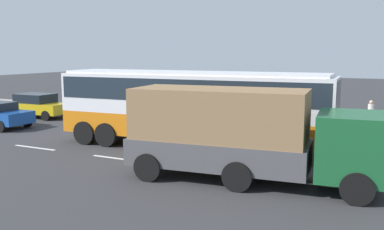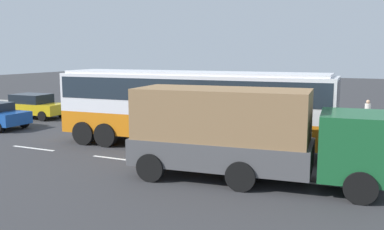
{
  "view_description": "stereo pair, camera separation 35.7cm",
  "coord_description": "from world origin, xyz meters",
  "px_view_note": "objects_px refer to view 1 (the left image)",
  "views": [
    {
      "loc": [
        8.52,
        -16.48,
        4.29
      ],
      "look_at": [
        0.46,
        0.07,
        1.58
      ],
      "focal_mm": 39.73,
      "sensor_mm": 36.0,
      "label": 1
    },
    {
      "loc": [
        8.2,
        -16.63,
        4.29
      ],
      "look_at": [
        0.46,
        0.07,
        1.58
      ],
      "focal_mm": 39.73,
      "sensor_mm": 36.0,
      "label": 2
    }
  ],
  "objects_px": {
    "coach_bus": "(192,101)",
    "pedestrian_at_crossing": "(371,112)",
    "cargo_truck": "(246,132)",
    "pedestrian_near_curb": "(274,107)",
    "car_yellow_taxi": "(38,105)"
  },
  "relations": [
    {
      "from": "coach_bus",
      "to": "pedestrian_at_crossing",
      "type": "distance_m",
      "value": 10.81
    },
    {
      "from": "coach_bus",
      "to": "pedestrian_at_crossing",
      "type": "height_order",
      "value": "coach_bus"
    },
    {
      "from": "cargo_truck",
      "to": "pedestrian_near_curb",
      "type": "height_order",
      "value": "cargo_truck"
    },
    {
      "from": "cargo_truck",
      "to": "pedestrian_near_curb",
      "type": "bearing_deg",
      "value": 94.58
    },
    {
      "from": "car_yellow_taxi",
      "to": "pedestrian_near_curb",
      "type": "distance_m",
      "value": 15.53
    },
    {
      "from": "coach_bus",
      "to": "pedestrian_near_curb",
      "type": "distance_m",
      "value": 7.69
    },
    {
      "from": "pedestrian_near_curb",
      "to": "coach_bus",
      "type": "bearing_deg",
      "value": -3.04
    },
    {
      "from": "pedestrian_near_curb",
      "to": "pedestrian_at_crossing",
      "type": "bearing_deg",
      "value": 109.16
    },
    {
      "from": "coach_bus",
      "to": "pedestrian_near_curb",
      "type": "relative_size",
      "value": 7.53
    },
    {
      "from": "cargo_truck",
      "to": "car_yellow_taxi",
      "type": "distance_m",
      "value": 18.68
    },
    {
      "from": "car_yellow_taxi",
      "to": "pedestrian_at_crossing",
      "type": "bearing_deg",
      "value": 10.61
    },
    {
      "from": "cargo_truck",
      "to": "pedestrian_near_curb",
      "type": "xyz_separation_m",
      "value": [
        -1.99,
        11.03,
        -0.56
      ]
    },
    {
      "from": "car_yellow_taxi",
      "to": "pedestrian_near_curb",
      "type": "bearing_deg",
      "value": 11.78
    },
    {
      "from": "coach_bus",
      "to": "pedestrian_at_crossing",
      "type": "bearing_deg",
      "value": 46.54
    },
    {
      "from": "coach_bus",
      "to": "cargo_truck",
      "type": "xyz_separation_m",
      "value": [
        3.78,
        -3.62,
        -0.49
      ]
    }
  ]
}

